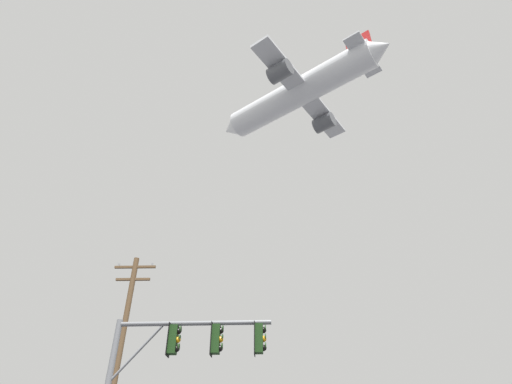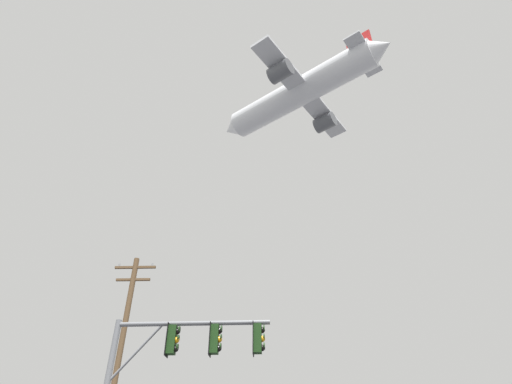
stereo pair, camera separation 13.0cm
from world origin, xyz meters
The scene contains 3 objects.
signal_pole_near centered at (-2.59, 7.62, 4.31)m, with size 5.22×0.53×5.58m.
utility_pole centered at (-6.70, 14.03, 5.74)m, with size 2.20×0.28×10.85m.
airplane centered at (4.24, 24.57, 35.44)m, with size 18.62×14.75×5.74m.
Camera 2 is at (0.40, -5.97, 1.41)m, focal length 28.42 mm.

